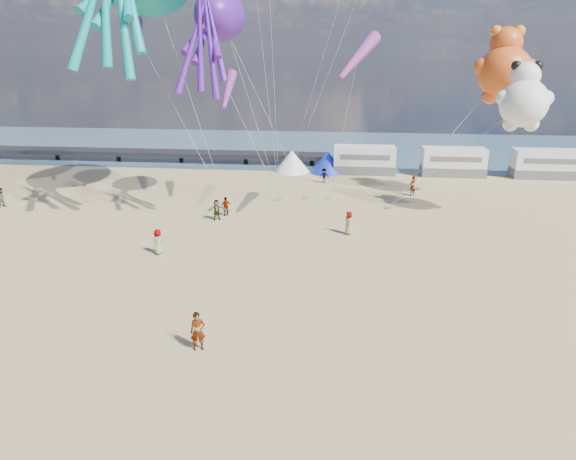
{
  "coord_description": "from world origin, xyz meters",
  "views": [
    {
      "loc": [
        3.69,
        -16.21,
        12.88
      ],
      "look_at": [
        1.27,
        6.0,
        5.03
      ],
      "focal_mm": 32.0,
      "sensor_mm": 36.0,
      "label": 1
    }
  ],
  "objects_px": {
    "sandbag_a": "(228,211)",
    "sandbag_c": "(389,208)",
    "motorhome_2": "(545,164)",
    "sandbag_e": "(280,200)",
    "standing_person": "(198,331)",
    "motorhome_1": "(453,162)",
    "tent_white": "(292,161)",
    "beachgoer_2": "(324,176)",
    "kite_teddy_orange": "(504,73)",
    "kite_octopus_purple": "(220,16)",
    "beachgoer_5": "(413,186)",
    "windsock_mid": "(358,57)",
    "windsock_right": "(228,90)",
    "beachgoer_6": "(349,223)",
    "beachgoer_3": "(226,206)",
    "motorhome_0": "(364,160)",
    "windsock_left": "(138,36)",
    "sandbag_b": "(305,198)",
    "beachgoer_4": "(217,210)",
    "sandbag_d": "(329,199)",
    "beachgoer_0": "(158,242)",
    "tent_blue": "(328,162)",
    "beachgoer_1": "(2,198)"
  },
  "relations": [
    {
      "from": "sandbag_a",
      "to": "sandbag_c",
      "type": "distance_m",
      "value": 13.76
    },
    {
      "from": "sandbag_e",
      "to": "beachgoer_0",
      "type": "bearing_deg",
      "value": -115.42
    },
    {
      "from": "sandbag_c",
      "to": "sandbag_b",
      "type": "bearing_deg",
      "value": 162.51
    },
    {
      "from": "motorhome_0",
      "to": "beachgoer_3",
      "type": "height_order",
      "value": "motorhome_0"
    },
    {
      "from": "motorhome_2",
      "to": "sandbag_c",
      "type": "xyz_separation_m",
      "value": [
        -17.22,
        -13.34,
        -1.39
      ]
    },
    {
      "from": "standing_person",
      "to": "sandbag_a",
      "type": "bearing_deg",
      "value": 79.61
    },
    {
      "from": "motorhome_0",
      "to": "windsock_left",
      "type": "distance_m",
      "value": 26.33
    },
    {
      "from": "motorhome_1",
      "to": "tent_white",
      "type": "relative_size",
      "value": 1.65
    },
    {
      "from": "windsock_mid",
      "to": "sandbag_e",
      "type": "bearing_deg",
      "value": 157.58
    },
    {
      "from": "kite_octopus_purple",
      "to": "windsock_left",
      "type": "bearing_deg",
      "value": 155.99
    },
    {
      "from": "tent_white",
      "to": "beachgoer_2",
      "type": "xyz_separation_m",
      "value": [
        3.81,
        -4.88,
        -0.44
      ]
    },
    {
      "from": "kite_teddy_orange",
      "to": "kite_octopus_purple",
      "type": "bearing_deg",
      "value": 177.54
    },
    {
      "from": "tent_white",
      "to": "sandbag_c",
      "type": "xyz_separation_m",
      "value": [
        9.78,
        -13.34,
        -1.09
      ]
    },
    {
      "from": "beachgoer_2",
      "to": "windsock_left",
      "type": "xyz_separation_m",
      "value": [
        -15.59,
        -7.17,
        13.26
      ]
    },
    {
      "from": "sandbag_d",
      "to": "kite_teddy_orange",
      "type": "distance_m",
      "value": 17.84
    },
    {
      "from": "beachgoer_3",
      "to": "sandbag_b",
      "type": "distance_m",
      "value": 8.41
    },
    {
      "from": "sandbag_c",
      "to": "beachgoer_6",
      "type": "bearing_deg",
      "value": -117.06
    },
    {
      "from": "motorhome_0",
      "to": "motorhome_2",
      "type": "xyz_separation_m",
      "value": [
        19.0,
        0.0,
        0.0
      ]
    },
    {
      "from": "motorhome_1",
      "to": "kite_teddy_orange",
      "type": "bearing_deg",
      "value": -84.47
    },
    {
      "from": "beachgoer_2",
      "to": "beachgoer_6",
      "type": "xyz_separation_m",
      "value": [
        2.45,
        -15.34,
        0.12
      ]
    },
    {
      "from": "motorhome_2",
      "to": "kite_octopus_purple",
      "type": "height_order",
      "value": "kite_octopus_purple"
    },
    {
      "from": "sandbag_e",
      "to": "kite_teddy_orange",
      "type": "relative_size",
      "value": 0.07
    },
    {
      "from": "sandbag_b",
      "to": "kite_octopus_purple",
      "type": "distance_m",
      "value": 16.96
    },
    {
      "from": "beachgoer_3",
      "to": "sandbag_c",
      "type": "distance_m",
      "value": 13.94
    },
    {
      "from": "motorhome_0",
      "to": "beachgoer_1",
      "type": "relative_size",
      "value": 3.82
    },
    {
      "from": "tent_white",
      "to": "tent_blue",
      "type": "height_order",
      "value": "same"
    },
    {
      "from": "sandbag_b",
      "to": "standing_person",
      "type": "bearing_deg",
      "value": -96.53
    },
    {
      "from": "standing_person",
      "to": "sandbag_d",
      "type": "bearing_deg",
      "value": 59.37
    },
    {
      "from": "tent_blue",
      "to": "beachgoer_0",
      "type": "relative_size",
      "value": 2.31
    },
    {
      "from": "motorhome_1",
      "to": "tent_blue",
      "type": "bearing_deg",
      "value": 180.0
    },
    {
      "from": "motorhome_1",
      "to": "kite_octopus_purple",
      "type": "height_order",
      "value": "kite_octopus_purple"
    },
    {
      "from": "motorhome_0",
      "to": "windsock_left",
      "type": "bearing_deg",
      "value": -148.67
    },
    {
      "from": "tent_blue",
      "to": "windsock_left",
      "type": "xyz_separation_m",
      "value": [
        -15.78,
        -12.04,
        12.82
      ]
    },
    {
      "from": "beachgoer_0",
      "to": "sandbag_b",
      "type": "xyz_separation_m",
      "value": [
        8.7,
        14.49,
        -0.76
      ]
    },
    {
      "from": "tent_white",
      "to": "kite_teddy_orange",
      "type": "distance_m",
      "value": 23.65
    },
    {
      "from": "beachgoer_3",
      "to": "beachgoer_4",
      "type": "bearing_deg",
      "value": 35.91
    },
    {
      "from": "beachgoer_6",
      "to": "sandbag_a",
      "type": "relative_size",
      "value": 3.5
    },
    {
      "from": "beachgoer_1",
      "to": "sandbag_e",
      "type": "xyz_separation_m",
      "value": [
        23.59,
        4.53,
        -0.75
      ]
    },
    {
      "from": "tent_blue",
      "to": "beachgoer_4",
      "type": "relative_size",
      "value": 2.39
    },
    {
      "from": "motorhome_1",
      "to": "windsock_right",
      "type": "relative_size",
      "value": 1.3
    },
    {
      "from": "beachgoer_6",
      "to": "kite_teddy_orange",
      "type": "bearing_deg",
      "value": 116.7
    },
    {
      "from": "sandbag_a",
      "to": "kite_octopus_purple",
      "type": "xyz_separation_m",
      "value": [
        -0.32,
        1.12,
        15.25
      ]
    },
    {
      "from": "sandbag_d",
      "to": "windsock_left",
      "type": "xyz_separation_m",
      "value": [
        -16.31,
        -0.66,
        13.91
      ]
    },
    {
      "from": "tent_white",
      "to": "windsock_right",
      "type": "bearing_deg",
      "value": -105.89
    },
    {
      "from": "motorhome_2",
      "to": "sandbag_e",
      "type": "height_order",
      "value": "motorhome_2"
    },
    {
      "from": "sandbag_c",
      "to": "windsock_right",
      "type": "height_order",
      "value": "windsock_right"
    },
    {
      "from": "beachgoer_5",
      "to": "windsock_mid",
      "type": "xyz_separation_m",
      "value": [
        -5.75,
        -9.92,
        11.51
      ]
    },
    {
      "from": "tent_white",
      "to": "beachgoer_6",
      "type": "relative_size",
      "value": 2.28
    },
    {
      "from": "beachgoer_6",
      "to": "sandbag_a",
      "type": "height_order",
      "value": "beachgoer_6"
    },
    {
      "from": "beachgoer_3",
      "to": "sandbag_e",
      "type": "xyz_separation_m",
      "value": [
        3.85,
        4.81,
        -0.68
      ]
    }
  ]
}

